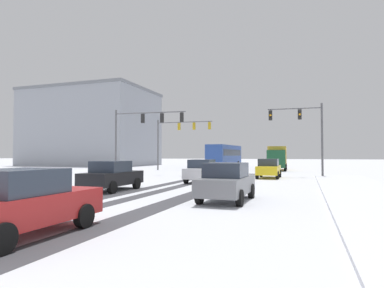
{
  "coord_description": "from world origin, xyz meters",
  "views": [
    {
      "loc": [
        8.4,
        -4.13,
        1.96
      ],
      "look_at": [
        0.0,
        20.03,
        2.8
      ],
      "focal_mm": 30.7,
      "sensor_mm": 36.0,
      "label": 1
    }
  ],
  "objects": [
    {
      "name": "sidewalk_kerb_right",
      "position": [
        11.15,
        12.88,
        0.06
      ],
      "size": [
        4.0,
        31.47,
        0.12
      ],
      "primitive_type": "cube",
      "color": "white",
      "rests_on": "ground"
    },
    {
      "name": "car_red_fifth",
      "position": [
        1.96,
        1.96,
        0.82
      ],
      "size": [
        1.84,
        4.1,
        1.62
      ],
      "color": "red",
      "rests_on": "ground"
    },
    {
      "name": "wheel_track_center",
      "position": [
        3.13,
        14.31,
        0.0
      ],
      "size": [
        1.09,
        31.47,
        0.01
      ],
      "primitive_type": "cube",
      "color": "#424247",
      "rests_on": "ground"
    },
    {
      "name": "traffic_signal_near_right",
      "position": [
        8.18,
        26.5,
        4.58
      ],
      "size": [
        4.7,
        0.6,
        6.5
      ],
      "color": "#56565B",
      "rests_on": "ground"
    },
    {
      "name": "traffic_signal_near_left",
      "position": [
        -6.79,
        24.85,
        4.83
      ],
      "size": [
        7.4,
        0.87,
        6.5
      ],
      "color": "#56565B",
      "rests_on": "ground"
    },
    {
      "name": "traffic_signal_far_left",
      "position": [
        -6.8,
        34.7,
        4.83
      ],
      "size": [
        7.38,
        0.51,
        6.5
      ],
      "color": "#56565B",
      "rests_on": "ground"
    },
    {
      "name": "car_yellow_cab_lead",
      "position": [
        5.42,
        24.19,
        0.82
      ],
      "size": [
        1.84,
        4.1,
        1.62
      ],
      "color": "yellow",
      "rests_on": "ground"
    },
    {
      "name": "box_truck_delivery",
      "position": [
        4.94,
        38.92,
        1.63
      ],
      "size": [
        2.52,
        7.48,
        3.02
      ],
      "color": "#194C2D",
      "rests_on": "ground"
    },
    {
      "name": "car_black_third",
      "position": [
        -1.62,
        11.37,
        0.82
      ],
      "size": [
        1.86,
        4.11,
        1.62
      ],
      "color": "black",
      "rests_on": "ground"
    },
    {
      "name": "wheel_track_right_lane",
      "position": [
        -0.38,
        14.31,
        0.0
      ],
      "size": [
        0.77,
        31.47,
        0.01
      ],
      "primitive_type": "cube",
      "color": "#424247",
      "rests_on": "ground"
    },
    {
      "name": "office_building_far_left_block",
      "position": [
        -29.18,
        47.26,
        6.92
      ],
      "size": [
        21.73,
        15.63,
        13.82
      ],
      "color": "#9399A3",
      "rests_on": "ground"
    },
    {
      "name": "car_grey_fourth",
      "position": [
        5.21,
        9.53,
        0.82
      ],
      "size": [
        1.88,
        4.12,
        1.62
      ],
      "color": "slate",
      "rests_on": "ground"
    },
    {
      "name": "bus_oncoming",
      "position": [
        -3.16,
        44.13,
        1.99
      ],
      "size": [
        3.02,
        11.1,
        3.38
      ],
      "color": "#284793",
      "rests_on": "ground"
    },
    {
      "name": "wheel_track_left_lane",
      "position": [
        0.94,
        14.31,
        0.0
      ],
      "size": [
        0.79,
        31.47,
        0.01
      ],
      "primitive_type": "cube",
      "color": "#424247",
      "rests_on": "ground"
    },
    {
      "name": "car_white_second",
      "position": [
        1.37,
        18.32,
        0.82
      ],
      "size": [
        1.93,
        4.15,
        1.62
      ],
      "color": "silver",
      "rests_on": "ground"
    }
  ]
}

